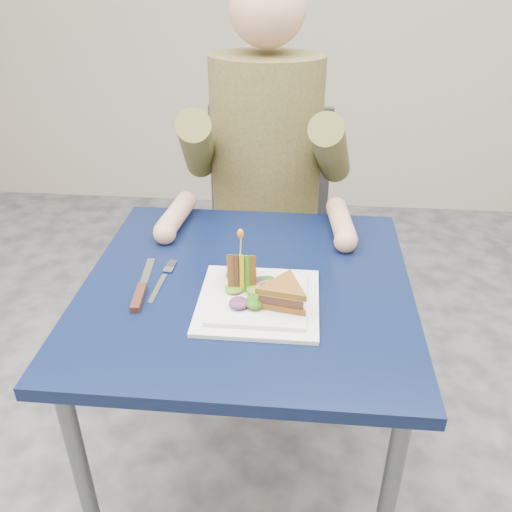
# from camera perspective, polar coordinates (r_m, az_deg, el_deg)

# --- Properties ---
(ground) EXTENTS (4.00, 4.00, 0.00)m
(ground) POSITION_cam_1_polar(r_m,az_deg,el_deg) (1.76, -0.75, -23.07)
(ground) COLOR #4A4A4C
(ground) RESTS_ON ground
(table) EXTENTS (0.75, 0.75, 0.73)m
(table) POSITION_cam_1_polar(r_m,az_deg,el_deg) (1.29, -0.95, -5.79)
(table) COLOR black
(table) RESTS_ON ground
(chair) EXTENTS (0.42, 0.40, 0.93)m
(chair) POSITION_cam_1_polar(r_m,az_deg,el_deg) (1.91, 1.19, 3.31)
(chair) COLOR #47474C
(chair) RESTS_ON ground
(diner) EXTENTS (0.54, 0.59, 0.74)m
(diner) POSITION_cam_1_polar(r_m,az_deg,el_deg) (1.66, 1.04, 13.02)
(diner) COLOR brown
(diner) RESTS_ON chair
(plate) EXTENTS (0.26, 0.26, 0.02)m
(plate) POSITION_cam_1_polar(r_m,az_deg,el_deg) (1.18, 0.26, -4.67)
(plate) COLOR white
(plate) RESTS_ON table
(sandwich_flat) EXTENTS (0.14, 0.14, 0.05)m
(sandwich_flat) POSITION_cam_1_polar(r_m,az_deg,el_deg) (1.13, 2.93, -4.05)
(sandwich_flat) COLOR brown
(sandwich_flat) RESTS_ON plate
(sandwich_upright) EXTENTS (0.08, 0.14, 0.14)m
(sandwich_upright) POSITION_cam_1_polar(r_m,az_deg,el_deg) (1.19, -1.58, -1.54)
(sandwich_upright) COLOR brown
(sandwich_upright) RESTS_ON plate
(fork) EXTENTS (0.03, 0.18, 0.01)m
(fork) POSITION_cam_1_polar(r_m,az_deg,el_deg) (1.27, -9.91, -2.65)
(fork) COLOR silver
(fork) RESTS_ON table
(knife) EXTENTS (0.04, 0.22, 0.02)m
(knife) POSITION_cam_1_polar(r_m,az_deg,el_deg) (1.23, -12.08, -3.78)
(knife) COLOR silver
(knife) RESTS_ON table
(toothpick) EXTENTS (0.01, 0.01, 0.06)m
(toothpick) POSITION_cam_1_polar(r_m,az_deg,el_deg) (1.16, -1.62, 1.14)
(toothpick) COLOR tan
(toothpick) RESTS_ON sandwich_upright
(toothpick_frill) EXTENTS (0.01, 0.01, 0.02)m
(toothpick_frill) POSITION_cam_1_polar(r_m,az_deg,el_deg) (1.15, -1.64, 2.36)
(toothpick_frill) COLOR orange
(toothpick_frill) RESTS_ON sandwich_upright
(lettuce_spill) EXTENTS (0.15, 0.13, 0.02)m
(lettuce_spill) POSITION_cam_1_polar(r_m,az_deg,el_deg) (1.17, 0.55, -3.55)
(lettuce_spill) COLOR #337A14
(lettuce_spill) RESTS_ON plate
(onion_ring) EXTENTS (0.04, 0.04, 0.02)m
(onion_ring) POSITION_cam_1_polar(r_m,az_deg,el_deg) (1.16, 1.02, -3.51)
(onion_ring) COLOR #9E4C7A
(onion_ring) RESTS_ON plate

